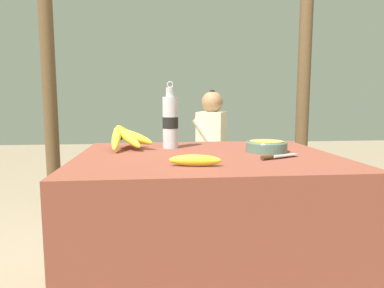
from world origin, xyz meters
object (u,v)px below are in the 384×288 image
object	(u,v)px
loose_banana_front	(195,160)
wooden_bench	(184,172)
support_post_far	(304,81)
knife	(274,157)
support_post_near	(49,79)
banana_bunch_ripe	(126,136)
seated_vendor	(206,143)
serving_bowl	(266,146)
water_bottle	(170,121)
banana_bunch_green	(127,159)

from	to	relation	value
loose_banana_front	wooden_bench	xyz separation A→B (m)	(0.09, 1.61, -0.39)
support_post_far	knife	bearing A→B (deg)	-116.59
loose_banana_front	support_post_far	bearing A→B (deg)	57.13
knife	support_post_near	world-z (taller)	support_post_near
banana_bunch_ripe	loose_banana_front	world-z (taller)	banana_bunch_ripe
banana_bunch_ripe	seated_vendor	bearing A→B (deg)	63.58
serving_bowl	support_post_near	xyz separation A→B (m)	(-1.43, 1.60, 0.39)
knife	seated_vendor	world-z (taller)	seated_vendor
support_post_near	water_bottle	bearing A→B (deg)	-55.17
loose_banana_front	support_post_near	distance (m)	2.22
banana_bunch_ripe	water_bottle	bearing A→B (deg)	3.79
knife	support_post_near	bearing A→B (deg)	101.74
banana_bunch_green	knife	bearing A→B (deg)	-64.21
loose_banana_front	seated_vendor	distance (m)	1.62
knife	support_post_near	size ratio (longest dim) A/B	0.08
water_bottle	wooden_bench	xyz separation A→B (m)	(0.16, 1.13, -0.50)
loose_banana_front	support_post_far	xyz separation A→B (m)	(1.23, 1.91, 0.40)
serving_bowl	banana_bunch_green	size ratio (longest dim) A/B	0.62
serving_bowl	water_bottle	world-z (taller)	water_bottle
banana_bunch_ripe	serving_bowl	bearing A→B (deg)	-13.35
serving_bowl	support_post_far	xyz separation A→B (m)	(0.87, 1.60, 0.39)
knife	seated_vendor	bearing A→B (deg)	66.28
banana_bunch_green	support_post_near	distance (m)	1.00
serving_bowl	banana_bunch_green	xyz separation A→B (m)	(-0.75, 1.29, -0.27)
serving_bowl	wooden_bench	bearing A→B (deg)	102.24
seated_vendor	support_post_far	xyz separation A→B (m)	(0.96, 0.32, 0.54)
loose_banana_front	banana_bunch_ripe	bearing A→B (deg)	121.41
banana_bunch_ripe	wooden_bench	distance (m)	1.27
water_bottle	loose_banana_front	world-z (taller)	water_bottle
banana_bunch_ripe	knife	world-z (taller)	banana_bunch_ripe
serving_bowl	support_post_far	bearing A→B (deg)	61.49
banana_bunch_ripe	knife	xyz separation A→B (m)	(0.62, -0.35, -0.05)
serving_bowl	knife	xyz separation A→B (m)	(-0.03, -0.20, -0.02)
loose_banana_front	wooden_bench	size ratio (longest dim) A/B	0.11
banana_bunch_ripe	loose_banana_front	bearing A→B (deg)	-58.59
banana_bunch_ripe	seated_vendor	xyz separation A→B (m)	(0.56, 1.12, -0.18)
knife	banana_bunch_green	size ratio (longest dim) A/B	0.61
loose_banana_front	support_post_near	bearing A→B (deg)	119.08
serving_bowl	seated_vendor	size ratio (longest dim) A/B	0.18
banana_bunch_ripe	banana_bunch_green	size ratio (longest dim) A/B	1.05
banana_bunch_ripe	seated_vendor	size ratio (longest dim) A/B	0.31
wooden_bench	seated_vendor	bearing A→B (deg)	-4.96
water_bottle	wooden_bench	size ratio (longest dim) A/B	0.18
banana_bunch_green	seated_vendor	bearing A→B (deg)	-1.31
support_post_far	support_post_near	bearing A→B (deg)	180.00
support_post_far	loose_banana_front	bearing A→B (deg)	-122.87
banana_bunch_ripe	wooden_bench	xyz separation A→B (m)	(0.37, 1.14, -0.43)
banana_bunch_ripe	knife	bearing A→B (deg)	-29.32
loose_banana_front	knife	world-z (taller)	loose_banana_front
wooden_bench	banana_bunch_green	xyz separation A→B (m)	(-0.47, -0.00, 0.12)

